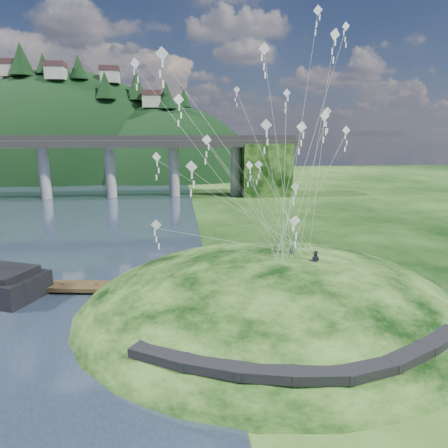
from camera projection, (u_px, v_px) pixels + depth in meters
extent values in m
plane|color=black|center=(185.00, 323.00, 33.02)|extent=(320.00, 320.00, 0.00)
ellipsoid|color=black|center=(273.00, 324.00, 36.20)|extent=(36.00, 32.00, 13.00)
cube|color=black|center=(162.00, 354.00, 24.65)|extent=(4.32, 3.62, 0.71)
cube|color=black|center=(213.00, 365.00, 23.38)|extent=(4.10, 2.97, 0.61)
cube|color=black|center=(267.00, 372.00, 22.75)|extent=(3.85, 2.37, 0.62)
cube|color=black|center=(320.00, 373.00, 22.67)|extent=(3.62, 1.83, 0.66)
cube|color=black|center=(369.00, 368.00, 23.21)|extent=(3.82, 2.27, 0.68)
cube|color=black|center=(408.00, 354.00, 24.45)|extent=(4.11, 2.97, 0.71)
cube|color=black|center=(438.00, 338.00, 26.29)|extent=(4.26, 3.43, 0.66)
cylinder|color=gray|center=(44.00, 172.00, 95.74)|extent=(2.60, 2.60, 13.00)
cylinder|color=gray|center=(110.00, 171.00, 97.51)|extent=(2.60, 2.60, 13.00)
cylinder|color=gray|center=(174.00, 170.00, 99.28)|extent=(2.60, 2.60, 13.00)
cylinder|color=gray|center=(236.00, 170.00, 101.05)|extent=(2.60, 2.60, 13.00)
cube|color=black|center=(265.00, 169.00, 101.91)|extent=(12.00, 11.00, 13.00)
ellipsoid|color=black|center=(73.00, 191.00, 151.82)|extent=(96.00, 68.00, 88.00)
ellipsoid|color=black|center=(165.00, 203.00, 148.95)|extent=(76.00, 56.00, 72.00)
cone|color=black|center=(21.00, 59.00, 129.71)|extent=(8.01, 8.01, 10.54)
cone|color=black|center=(43.00, 63.00, 130.26)|extent=(4.97, 4.97, 6.54)
cone|color=black|center=(78.00, 67.00, 129.88)|extent=(5.83, 5.83, 7.67)
cone|color=black|center=(105.00, 85.00, 127.44)|extent=(6.47, 6.47, 8.51)
cone|color=black|center=(136.00, 86.00, 135.04)|extent=(7.13, 7.13, 9.38)
cone|color=black|center=(166.00, 95.00, 132.14)|extent=(6.56, 6.56, 8.63)
cone|color=black|center=(184.00, 98.00, 138.27)|extent=(4.88, 4.88, 6.42)
cube|color=beige|center=(9.00, 71.00, 133.10)|extent=(6.00, 5.00, 4.00)
cube|color=#502E2E|center=(8.00, 62.00, 132.51)|extent=(6.40, 5.40, 1.60)
cube|color=beige|center=(56.00, 73.00, 127.67)|extent=(6.00, 5.00, 4.00)
cube|color=#502E2E|center=(55.00, 64.00, 127.08)|extent=(6.40, 5.40, 1.60)
cube|color=beige|center=(110.00, 77.00, 135.34)|extent=(6.00, 5.00, 4.00)
cube|color=#502E2E|center=(110.00, 69.00, 134.74)|extent=(6.40, 5.40, 1.60)
cube|color=beige|center=(152.00, 102.00, 132.95)|extent=(6.00, 5.00, 4.00)
cube|color=#502E2E|center=(151.00, 93.00, 132.36)|extent=(6.40, 5.40, 1.60)
cube|color=black|center=(1.00, 272.00, 37.70)|extent=(6.65, 6.19, 0.53)
cube|color=#392917|center=(96.00, 286.00, 39.69)|extent=(15.68, 4.82, 0.39)
cylinder|color=#392917|center=(31.00, 288.00, 40.00)|extent=(0.33, 0.33, 1.11)
cylinder|color=#392917|center=(64.00, 289.00, 39.87)|extent=(0.33, 0.33, 1.11)
cylinder|color=#392917|center=(97.00, 289.00, 39.75)|extent=(0.33, 0.33, 1.11)
cylinder|color=#392917|center=(130.00, 290.00, 39.62)|extent=(0.33, 0.33, 1.11)
cylinder|color=#392917|center=(163.00, 290.00, 39.49)|extent=(0.33, 0.33, 1.11)
imported|color=#272C35|center=(291.00, 246.00, 34.99)|extent=(0.64, 0.55, 1.48)
imported|color=#272C35|center=(315.00, 251.00, 33.39)|extent=(1.10, 1.02, 1.83)
cube|color=white|center=(318.00, 10.00, 27.44)|extent=(0.52, 0.46, 0.66)
cube|color=white|center=(318.00, 18.00, 27.55)|extent=(0.08, 0.06, 0.39)
cube|color=white|center=(317.00, 25.00, 27.65)|extent=(0.08, 0.06, 0.39)
cube|color=white|center=(317.00, 32.00, 27.75)|extent=(0.08, 0.06, 0.39)
cube|color=white|center=(335.00, 34.00, 28.11)|extent=(0.78, 0.25, 0.79)
cube|color=white|center=(335.00, 43.00, 28.24)|extent=(0.10, 0.07, 0.46)
cube|color=white|center=(334.00, 51.00, 28.36)|extent=(0.10, 0.07, 0.46)
cube|color=white|center=(334.00, 60.00, 28.48)|extent=(0.10, 0.07, 0.46)
cube|color=white|center=(346.00, 130.00, 38.03)|extent=(0.52, 0.69, 0.81)
cube|color=white|center=(346.00, 137.00, 38.16)|extent=(0.10, 0.08, 0.48)
cube|color=white|center=(345.00, 143.00, 38.29)|extent=(0.10, 0.08, 0.48)
cube|color=white|center=(345.00, 149.00, 38.42)|extent=(0.10, 0.08, 0.48)
cube|color=white|center=(162.00, 54.00, 24.64)|extent=(0.81, 0.27, 0.82)
cube|color=white|center=(162.00, 64.00, 24.77)|extent=(0.11, 0.03, 0.48)
cube|color=white|center=(163.00, 74.00, 24.90)|extent=(0.11, 0.03, 0.48)
cube|color=white|center=(163.00, 84.00, 25.03)|extent=(0.11, 0.03, 0.48)
cube|color=white|center=(302.00, 127.00, 27.85)|extent=(0.78, 0.19, 0.77)
cube|color=white|center=(301.00, 135.00, 27.97)|extent=(0.10, 0.05, 0.45)
cube|color=white|center=(301.00, 143.00, 28.09)|extent=(0.10, 0.05, 0.45)
cube|color=white|center=(301.00, 151.00, 28.22)|extent=(0.10, 0.05, 0.45)
cube|color=white|center=(266.00, 125.00, 28.09)|extent=(0.77, 0.39, 0.82)
cube|color=white|center=(266.00, 134.00, 28.22)|extent=(0.11, 0.04, 0.48)
cube|color=white|center=(266.00, 142.00, 28.35)|extent=(0.11, 0.04, 0.48)
cube|color=white|center=(266.00, 150.00, 28.48)|extent=(0.11, 0.04, 0.48)
cube|color=white|center=(207.00, 140.00, 32.10)|extent=(0.81, 0.24, 0.80)
cube|color=white|center=(207.00, 147.00, 32.22)|extent=(0.10, 0.07, 0.47)
cube|color=white|center=(207.00, 154.00, 32.35)|extent=(0.10, 0.07, 0.47)
cube|color=white|center=(207.00, 161.00, 32.48)|extent=(0.10, 0.07, 0.47)
cube|color=white|center=(179.00, 99.00, 27.95)|extent=(0.74, 0.25, 0.76)
cube|color=white|center=(179.00, 107.00, 28.07)|extent=(0.10, 0.06, 0.44)
cube|color=white|center=(179.00, 115.00, 28.19)|extent=(0.10, 0.06, 0.44)
cube|color=white|center=(179.00, 123.00, 28.31)|extent=(0.10, 0.06, 0.44)
cube|color=white|center=(264.00, 49.00, 28.90)|extent=(0.74, 0.48, 0.82)
cube|color=white|center=(264.00, 58.00, 29.03)|extent=(0.11, 0.05, 0.49)
cube|color=white|center=(264.00, 66.00, 29.17)|extent=(0.11, 0.05, 0.49)
cube|color=white|center=(264.00, 75.00, 29.30)|extent=(0.11, 0.05, 0.49)
cube|color=white|center=(191.00, 167.00, 26.81)|extent=(0.78, 0.40, 0.81)
cube|color=white|center=(192.00, 175.00, 26.94)|extent=(0.11, 0.03, 0.49)
cube|color=white|center=(192.00, 184.00, 27.08)|extent=(0.11, 0.03, 0.49)
cube|color=white|center=(192.00, 193.00, 27.21)|extent=(0.11, 0.03, 0.49)
cube|color=white|center=(259.00, 165.00, 31.81)|extent=(0.64, 0.25, 0.65)
cube|color=white|center=(258.00, 170.00, 31.92)|extent=(0.09, 0.02, 0.38)
cube|color=white|center=(258.00, 176.00, 32.02)|extent=(0.09, 0.02, 0.38)
cube|color=white|center=(258.00, 182.00, 32.12)|extent=(0.09, 0.02, 0.38)
cube|color=white|center=(156.00, 225.00, 32.79)|extent=(0.88, 0.26, 0.87)
cube|color=white|center=(156.00, 232.00, 32.93)|extent=(0.11, 0.03, 0.51)
cube|color=white|center=(157.00, 240.00, 33.07)|extent=(0.11, 0.03, 0.51)
cube|color=white|center=(157.00, 247.00, 33.20)|extent=(0.11, 0.03, 0.51)
cube|color=white|center=(295.00, 221.00, 26.19)|extent=(0.75, 0.28, 0.73)
cube|color=white|center=(295.00, 228.00, 26.30)|extent=(0.10, 0.06, 0.44)
cube|color=white|center=(295.00, 236.00, 26.42)|extent=(0.10, 0.06, 0.44)
cube|color=white|center=(294.00, 244.00, 26.54)|extent=(0.10, 0.06, 0.44)
cube|color=white|center=(327.00, 111.00, 36.04)|extent=(0.79, 0.24, 0.78)
cube|color=white|center=(327.00, 118.00, 36.16)|extent=(0.10, 0.03, 0.46)
cube|color=white|center=(327.00, 124.00, 36.29)|extent=(0.10, 0.03, 0.46)
cube|color=white|center=(326.00, 130.00, 36.41)|extent=(0.10, 0.03, 0.46)
cube|color=white|center=(237.00, 90.00, 40.48)|extent=(0.67, 0.20, 0.67)
cube|color=white|center=(237.00, 95.00, 40.59)|extent=(0.09, 0.02, 0.39)
cube|color=white|center=(237.00, 100.00, 40.69)|extent=(0.09, 0.02, 0.39)
cube|color=white|center=(237.00, 104.00, 40.80)|extent=(0.09, 0.02, 0.39)
cube|color=white|center=(325.00, 116.00, 31.10)|extent=(0.84, 0.31, 0.86)
cube|color=white|center=(325.00, 124.00, 31.24)|extent=(0.11, 0.08, 0.50)
cube|color=white|center=(324.00, 132.00, 31.37)|extent=(0.11, 0.08, 0.50)
cube|color=white|center=(324.00, 140.00, 31.51)|extent=(0.11, 0.08, 0.50)
cube|color=white|center=(295.00, 187.00, 43.09)|extent=(0.89, 0.30, 0.87)
cube|color=white|center=(295.00, 192.00, 43.23)|extent=(0.12, 0.04, 0.52)
cube|color=white|center=(294.00, 198.00, 43.37)|extent=(0.12, 0.04, 0.52)
cube|color=white|center=(294.00, 204.00, 43.51)|extent=(0.12, 0.04, 0.52)
cube|color=white|center=(157.00, 157.00, 34.29)|extent=(0.74, 0.45, 0.82)
cube|color=white|center=(157.00, 164.00, 34.42)|extent=(0.11, 0.05, 0.48)
cube|color=white|center=(157.00, 171.00, 34.55)|extent=(0.11, 0.05, 0.48)
cube|color=white|center=(157.00, 177.00, 34.68)|extent=(0.11, 0.05, 0.48)
cube|color=white|center=(287.00, 93.00, 35.67)|extent=(0.59, 0.47, 0.71)
cube|color=white|center=(287.00, 99.00, 35.79)|extent=(0.09, 0.05, 0.42)
cube|color=white|center=(286.00, 105.00, 35.90)|extent=(0.09, 0.05, 0.42)
cube|color=white|center=(286.00, 111.00, 36.01)|extent=(0.09, 0.05, 0.42)
cube|color=white|center=(135.00, 63.00, 26.10)|extent=(0.63, 0.38, 0.70)
cube|color=white|center=(135.00, 71.00, 26.21)|extent=(0.09, 0.05, 0.41)
cube|color=white|center=(136.00, 79.00, 26.32)|extent=(0.09, 0.05, 0.41)
cube|color=white|center=(136.00, 87.00, 26.42)|extent=(0.09, 0.05, 0.41)
cube|color=white|center=(346.00, 26.00, 35.46)|extent=(0.45, 0.62, 0.72)
cube|color=white|center=(346.00, 33.00, 35.58)|extent=(0.09, 0.07, 0.43)
cube|color=white|center=(345.00, 39.00, 35.69)|extent=(0.09, 0.07, 0.43)
cube|color=white|center=(345.00, 45.00, 35.81)|extent=(0.09, 0.07, 0.43)
cube|color=white|center=(249.00, 165.00, 33.35)|extent=(0.55, 0.57, 0.73)
cube|color=white|center=(249.00, 172.00, 33.47)|extent=(0.09, 0.07, 0.44)
cube|color=white|center=(249.00, 178.00, 33.59)|extent=(0.09, 0.07, 0.44)
cube|color=white|center=(249.00, 184.00, 33.71)|extent=(0.09, 0.07, 0.44)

